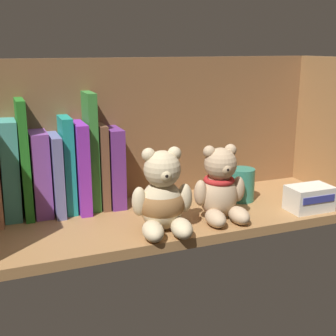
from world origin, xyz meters
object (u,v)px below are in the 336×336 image
book_2 (9,168)px  small_product_box (309,198)px  book_6 (66,163)px  book_8 (90,150)px  book_5 (55,172)px  pillar_candle (242,185)px  book_10 (112,166)px  book_3 (23,158)px  teddy_bear_smaller (220,188)px  teddy_bear_larger (162,199)px  book_7 (79,165)px  book_4 (40,172)px  book_9 (100,165)px

book_2 → small_product_box: book_2 is taller
book_6 → book_8: size_ratio=0.81×
book_5 → pillar_candle: (39.96, -9.05, -4.68)cm
book_10 → book_2: bearing=180.0°
book_3 → small_product_box: bearing=-19.4°
teddy_bear_smaller → pillar_candle: 13.02cm
book_3 → pillar_candle: size_ratio=3.25×
book_2 → book_10: size_ratio=1.17×
pillar_candle → book_10: bearing=161.8°
book_5 → book_10: 12.40cm
book_2 → book_6: 11.34cm
book_10 → small_product_box: 43.07cm
teddy_bear_smaller → small_product_box: 20.57cm
book_6 → teddy_bear_larger: 24.02cm
book_6 → book_10: book_6 is taller
book_2 → pillar_candle: book_2 is taller
small_product_box → book_7: bearing=156.3°
book_10 → pillar_candle: (27.56, -9.05, -4.90)cm
book_10 → teddy_bear_larger: bearing=-75.8°
book_2 → book_4: book_2 is taller
book_9 → book_8: bearing=180.0°
book_10 → pillar_candle: size_ratio=2.32×
book_7 → book_6: bearing=180.0°
pillar_candle → book_8: bearing=164.4°
book_3 → teddy_bear_larger: size_ratio=1.50×
small_product_box → book_6: bearing=157.4°
book_7 → teddy_bear_larger: size_ratio=1.18×
book_6 → teddy_bear_smaller: (27.69, -17.13, -3.61)cm
book_10 → book_9: bearing=180.0°
book_4 → book_5: (3.09, 0.00, -0.36)cm
book_7 → teddy_bear_smaller: size_ratio=1.25×
book_3 → teddy_bear_smaller: bearing=-25.3°
book_7 → pillar_candle: book_7 is taller
book_4 → book_5: 3.11cm
book_8 → teddy_bear_smaller: book_8 is taller
book_2 → book_7: size_ratio=1.06×
book_5 → pillar_candle: size_ratio=2.26×
book_5 → book_10: (12.39, 0.00, 0.22)cm
book_5 → book_7: bearing=0.0°
book_4 → book_10: bearing=0.0°
book_7 → small_product_box: 49.73cm
book_9 → pillar_candle: size_ratio=2.46×
book_10 → book_4: bearing=180.0°
book_10 → teddy_bear_larger: size_ratio=1.07×
book_6 → small_product_box: size_ratio=2.16×
book_3 → teddy_bear_smaller: 40.41cm
book_2 → book_10: bearing=0.0°
book_10 → teddy_bear_larger: book_10 is taller
book_5 → book_9: size_ratio=0.92×
teddy_bear_larger → small_product_box: size_ratio=1.72×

